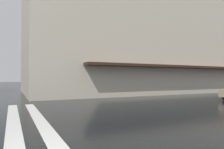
# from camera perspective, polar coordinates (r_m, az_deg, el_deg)

# --- Properties ---
(haussmann_block_corner) EXTENTS (16.91, 28.92, 25.99)m
(haussmann_block_corner) POSITION_cam_1_polar(r_m,az_deg,el_deg) (31.42, 6.20, 19.34)
(haussmann_block_corner) COLOR beige
(haussmann_block_corner) RESTS_ON ground_plane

